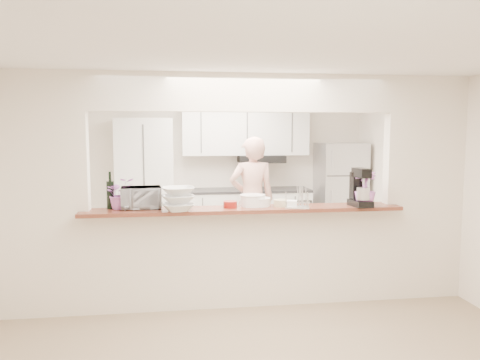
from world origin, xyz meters
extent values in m
plane|color=gray|center=(0.00, 0.00, 0.00)|extent=(6.00, 6.00, 0.00)
cube|color=beige|center=(0.00, 1.55, 0.01)|extent=(5.00, 2.90, 0.01)
cube|color=#EEE4D0|center=(-2.05, 0.00, 1.25)|extent=(0.90, 0.15, 2.50)
cube|color=#EEE4D0|center=(2.05, 0.00, 1.25)|extent=(0.90, 0.15, 2.50)
cube|color=#EEE4D0|center=(0.00, 0.00, 2.30)|extent=(3.20, 0.15, 0.40)
cube|color=#EEE4D0|center=(0.00, 0.00, 0.53)|extent=(3.20, 0.15, 1.05)
cube|color=brown|center=(0.00, -0.05, 1.07)|extent=(3.40, 0.38, 0.04)
cube|color=silver|center=(-1.20, 2.70, 1.05)|extent=(0.90, 0.60, 2.10)
cube|color=silver|center=(0.45, 2.70, 0.45)|extent=(2.10, 0.60, 0.90)
cube|color=#2E2E30|center=(0.45, 2.70, 0.92)|extent=(2.10, 0.62, 0.04)
cube|color=silver|center=(0.45, 2.83, 1.88)|extent=(2.10, 0.35, 0.75)
cube|color=black|center=(0.70, 2.72, 1.44)|extent=(0.75, 0.45, 0.12)
cube|color=black|center=(1.20, 2.40, 0.50)|extent=(0.55, 0.02, 0.55)
cube|color=#B8B8BD|center=(2.05, 2.65, 0.85)|extent=(0.75, 0.70, 1.70)
imported|color=#C467BC|center=(-1.30, 0.05, 1.25)|extent=(0.37, 0.35, 0.33)
cylinder|color=black|center=(-1.40, 0.07, 1.22)|extent=(0.07, 0.07, 0.26)
cylinder|color=black|center=(-1.40, 0.07, 1.40)|extent=(0.02, 0.02, 0.09)
cylinder|color=black|center=(-1.40, 0.07, 1.23)|extent=(0.08, 0.08, 0.29)
cylinder|color=black|center=(-1.40, 0.07, 1.43)|extent=(0.03, 0.03, 0.10)
imported|color=#B3B4B8|center=(-1.08, 0.05, 1.20)|extent=(0.43, 0.31, 0.23)
imported|color=silver|center=(-0.70, -0.17, 1.21)|extent=(0.38, 0.38, 0.24)
cylinder|color=white|center=(0.10, 0.03, 1.15)|extent=(0.26, 0.26, 0.12)
cylinder|color=white|center=(0.10, 0.03, 1.21)|extent=(0.27, 0.27, 0.01)
cylinder|color=white|center=(0.17, 0.03, 1.13)|extent=(0.25, 0.25, 0.08)
cylinder|color=white|center=(0.17, 0.03, 1.18)|extent=(0.26, 0.26, 0.01)
cylinder|color=maroon|center=(-0.15, -0.03, 1.12)|extent=(0.15, 0.15, 0.07)
cylinder|color=tan|center=(0.40, -0.03, 1.13)|extent=(0.16, 0.16, 0.07)
cube|color=silver|center=(0.55, -0.15, 1.10)|extent=(0.28, 0.20, 0.02)
cube|color=white|center=(0.55, -0.15, 1.14)|extent=(0.13, 0.13, 0.06)
cube|color=black|center=(1.25, -0.15, 1.12)|extent=(0.20, 0.29, 0.07)
cube|color=black|center=(1.24, -0.05, 1.31)|extent=(0.13, 0.11, 0.30)
cube|color=black|center=(1.25, -0.16, 1.46)|extent=(0.14, 0.25, 0.10)
cylinder|color=#B7B7BC|center=(1.26, -0.21, 1.24)|extent=(0.14, 0.14, 0.13)
imported|color=#C268BA|center=(1.30, -0.15, 1.29)|extent=(0.29, 0.29, 0.40)
imported|color=#D99E8D|center=(0.37, 1.65, 0.91)|extent=(0.68, 0.47, 1.81)
camera|label=1|loc=(-0.73, -4.91, 1.90)|focal=35.00mm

